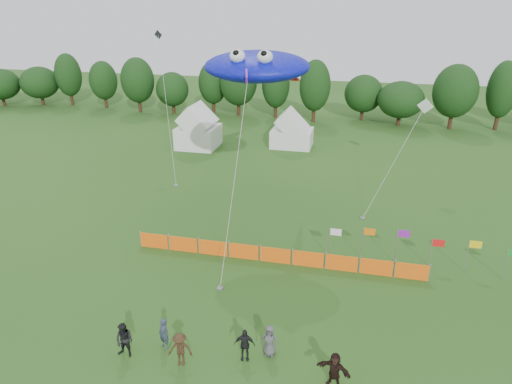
% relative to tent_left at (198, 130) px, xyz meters
% --- Properties ---
extents(ground, '(160.00, 160.00, 0.00)m').
position_rel_tent_left_xyz_m(ground, '(12.04, -29.55, -1.91)').
color(ground, '#234C16').
rests_on(ground, ground).
extents(treeline, '(104.57, 8.78, 8.36)m').
position_rel_tent_left_xyz_m(treeline, '(13.64, 15.38, 2.27)').
color(treeline, '#382314').
rests_on(treeline, ground).
extents(tent_left, '(4.30, 4.30, 3.79)m').
position_rel_tent_left_xyz_m(tent_left, '(0.00, 0.00, 0.00)').
color(tent_left, white).
rests_on(tent_left, ground).
extents(tent_right, '(4.49, 3.60, 3.17)m').
position_rel_tent_left_xyz_m(tent_right, '(10.01, 2.52, -0.31)').
color(tent_right, white).
rests_on(tent_right, ground).
extents(barrier_fence, '(17.90, 0.06, 1.00)m').
position_rel_tent_left_xyz_m(barrier_fence, '(12.90, -22.09, -1.41)').
color(barrier_fence, '#F95E0D').
rests_on(barrier_fence, ground).
extents(flag_row, '(10.73, 0.51, 2.24)m').
position_rel_tent_left_xyz_m(flag_row, '(21.15, -20.52, -0.52)').
color(flag_row, gray).
rests_on(flag_row, ground).
extents(spectator_a, '(0.67, 0.57, 1.55)m').
position_rel_tent_left_xyz_m(spectator_a, '(9.36, -30.61, -1.14)').
color(spectator_a, '#2C364A').
rests_on(spectator_a, ground).
extents(spectator_b, '(0.86, 0.68, 1.71)m').
position_rel_tent_left_xyz_m(spectator_b, '(7.87, -31.51, -1.06)').
color(spectator_b, black).
rests_on(spectator_b, ground).
extents(spectator_c, '(1.14, 0.78, 1.64)m').
position_rel_tent_left_xyz_m(spectator_c, '(10.50, -31.45, -1.10)').
color(spectator_c, '#352415').
rests_on(spectator_c, ground).
extents(spectator_d, '(0.97, 0.53, 1.58)m').
position_rel_tent_left_xyz_m(spectator_d, '(13.14, -30.47, -1.12)').
color(spectator_d, black).
rests_on(spectator_d, ground).
extents(spectator_e, '(0.77, 0.50, 1.56)m').
position_rel_tent_left_xyz_m(spectator_e, '(14.16, -29.97, -1.13)').
color(spectator_e, '#47484C').
rests_on(spectator_e, ground).
extents(spectator_f, '(1.55, 0.89, 1.59)m').
position_rel_tent_left_xyz_m(spectator_f, '(17.13, -31.07, -1.12)').
color(spectator_f, black).
rests_on(spectator_f, ground).
extents(stingray_kite, '(7.11, 17.83, 12.28)m').
position_rel_tent_left_xyz_m(stingray_kite, '(10.57, -16.46, 9.12)').
color(stingray_kite, '#0F15DA').
rests_on(stingray_kite, ground).
extents(small_kite_white, '(5.14, 8.62, 7.56)m').
position_rel_tent_left_xyz_m(small_kite_white, '(21.26, -8.39, 3.22)').
color(small_kite_white, white).
rests_on(small_kite_white, ground).
extents(small_kite_dark, '(5.00, 8.61, 12.41)m').
position_rel_tent_left_xyz_m(small_kite_dark, '(-0.58, -6.59, 5.21)').
color(small_kite_dark, black).
rests_on(small_kite_dark, ground).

